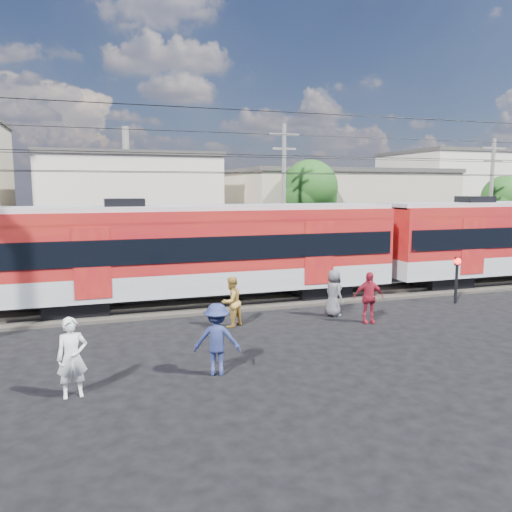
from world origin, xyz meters
The scene contains 18 objects.
ground centered at (0.00, 0.00, 0.00)m, with size 120.00×120.00×0.00m, color black.
track_bed centered at (0.00, 8.00, 0.06)m, with size 70.00×3.40×0.12m, color #2D2823.
rail_near centered at (0.00, 7.25, 0.18)m, with size 70.00×0.12×0.12m, color #59544C.
rail_far centered at (0.00, 8.75, 0.18)m, with size 70.00×0.12×0.12m, color #59544C.
commuter_train centered at (0.01, 8.00, 2.40)m, with size 50.30×3.08×4.17m.
building_midwest centered at (-2.00, 27.00, 3.66)m, with size 12.24×12.24×7.30m.
building_mideast centered at (14.00, 24.00, 3.16)m, with size 16.32×10.20×6.30m.
building_east centered at (28.00, 28.00, 4.16)m, with size 10.20×10.20×8.30m.
utility_pole_mid centered at (6.00, 15.00, 4.53)m, with size 1.80×0.24×8.50m.
utility_pole_east centered at (20.00, 14.00, 4.28)m, with size 1.80×0.24×8.00m.
tree_near centered at (9.19, 18.09, 4.66)m, with size 3.82×3.64×6.72m.
tree_far centered at (24.19, 17.09, 3.99)m, with size 3.36×3.12×5.76m.
pedestrian_a centered at (-5.20, -0.14, 0.96)m, with size 0.70×0.46×1.91m, color silver.
pedestrian_b centered at (-0.07, 4.49, 0.90)m, with size 0.87×0.68×1.79m, color #B78C39.
pedestrian_c centered at (-1.64, 0.18, 0.95)m, with size 1.23×0.71×1.91m, color navy.
pedestrian_d centered at (4.80, 3.42, 0.94)m, with size 1.10×0.46×1.88m, color maroon.
pedestrian_e centered at (4.04, 4.68, 0.90)m, with size 0.88×0.57×1.80m, color #545359.
crossing_signal centered at (9.95, 4.95, 1.39)m, with size 0.29×0.29×2.00m.
Camera 1 is at (-4.61, -12.14, 4.89)m, focal length 35.00 mm.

